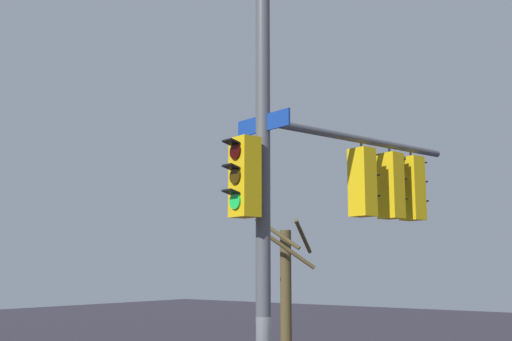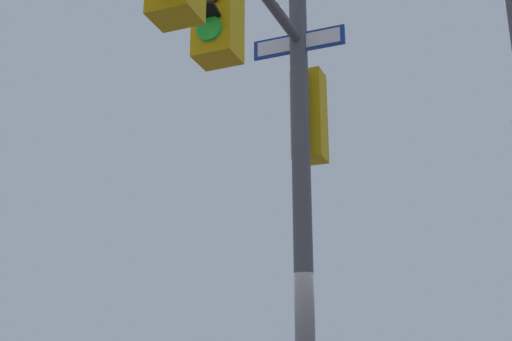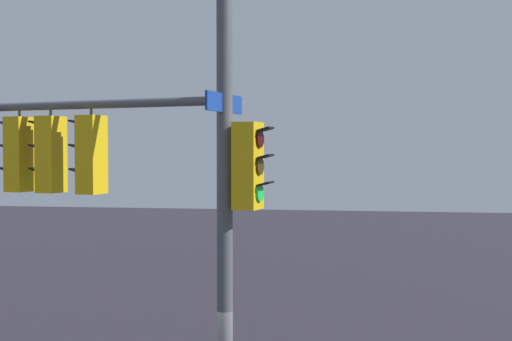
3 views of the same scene
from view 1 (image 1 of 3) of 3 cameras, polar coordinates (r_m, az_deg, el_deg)
The scene contains 2 objects.
main_signal_pole_assembly at distance 9.58m, azimuth 5.06°, elevation 2.25°, with size 4.65×3.73×9.75m.
bare_tree_across_street at distance 15.81m, azimuth 2.71°, elevation -12.00°, with size 1.57×1.88×4.39m.
Camera 1 is at (-6.70, -4.86, 3.15)m, focal length 43.67 mm.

